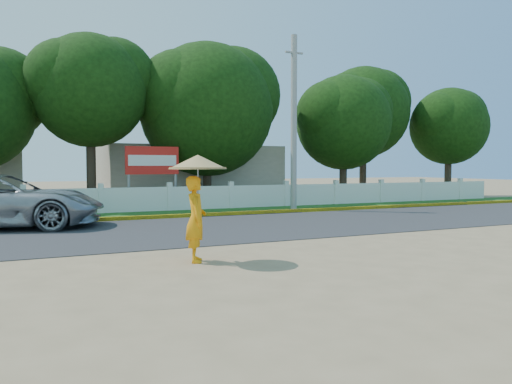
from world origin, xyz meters
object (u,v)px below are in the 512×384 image
utility_pole (294,123)px  vehicle (0,201)px  billboard (152,164)px  monk_with_parasol (197,192)px

utility_pole → vehicle: (-11.96, -1.79, -3.09)m
vehicle → billboard: (6.18, 4.93, 1.24)m
vehicle → monk_with_parasol: size_ratio=2.83×
monk_with_parasol → billboard: (2.17, 13.06, 0.66)m
monk_with_parasol → utility_pole: bearing=51.3°
utility_pole → billboard: utility_pole is taller
billboard → utility_pole: bearing=-28.5°
utility_pole → monk_with_parasol: size_ratio=3.50×
vehicle → monk_with_parasol: bearing=-139.3°
utility_pole → monk_with_parasol: 12.96m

